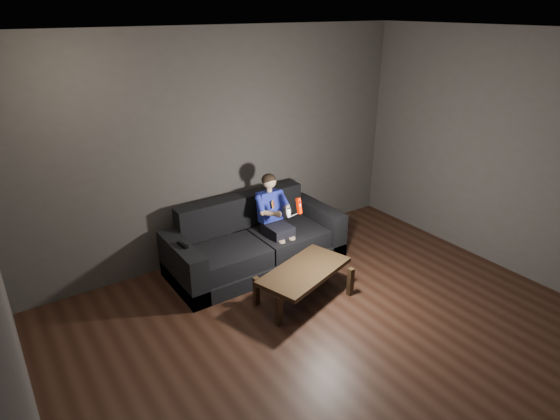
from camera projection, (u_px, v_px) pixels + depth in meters
floor at (364, 359)px, 4.16m from camera, size 5.00×5.00×0.00m
back_wall at (224, 147)px, 5.51m from camera, size 5.00×0.04×2.70m
left_wall at (16, 342)px, 2.32m from camera, size 0.04×5.00×2.70m
right_wall at (548, 165)px, 4.91m from camera, size 0.04×5.00×2.70m
ceiling at (394, 36)px, 3.07m from camera, size 5.00×5.00×0.02m
sofa at (255, 245)px, 5.57m from camera, size 2.07×0.89×0.80m
child at (274, 212)px, 5.49m from camera, size 0.41×0.50×1.00m
wii_remote_red at (299, 206)px, 5.16m from camera, size 0.06×0.08×0.18m
nunchuk_white at (288, 212)px, 5.10m from camera, size 0.08×0.10×0.15m
wii_remote_black at (183, 245)px, 4.90m from camera, size 0.07×0.17×0.03m
coffee_table at (305, 273)px, 4.87m from camera, size 1.13×0.79×0.37m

